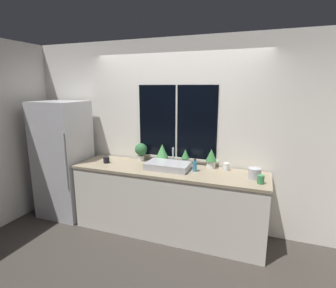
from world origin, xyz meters
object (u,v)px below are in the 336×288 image
Objects in this scene: mug_black at (106,160)px; refrigerator at (63,160)px; potted_plant_center_left at (162,152)px; potted_plant_center_right at (185,157)px; potted_plant_far_right at (211,158)px; mug_green at (261,179)px; mug_white at (226,167)px; sink at (168,166)px; potted_plant_far_left at (141,150)px; soap_bottle at (195,166)px; kettle at (255,173)px.

refrigerator is at bearing -179.51° from mug_black.
potted_plant_center_right is at bearing 0.00° from potted_plant_center_left.
potted_plant_far_right is (0.72, 0.00, -0.02)m from potted_plant_center_left.
refrigerator reaches higher than potted_plant_center_right.
potted_plant_center_left is 2.79× the size of mug_green.
sink is at bearing -164.04° from mug_white.
potted_plant_far_left is 0.53m from mug_black.
mug_green is (1.19, -0.15, 0.00)m from sink.
mug_green is (1.38, -0.40, -0.11)m from potted_plant_center_left.
refrigerator reaches higher than mug_white.
soap_bottle is at bearing -47.83° from potted_plant_center_right.
potted_plant_center_right is at bearing 0.00° from potted_plant_far_left.
soap_bottle is 2.01× the size of mug_black.
potted_plant_far_right is 3.00× the size of mug_black.
refrigerator is 6.83× the size of potted_plant_far_right.
mug_green is 0.65× the size of kettle.
soap_bottle is at bearing 2.17° from refrigerator.
refrigerator is at bearing -171.14° from potted_plant_center_right.
potted_plant_far_right is at bearing 0.00° from potted_plant_far_left.
potted_plant_far_right is at bearing 0.00° from potted_plant_center_right.
potted_plant_far_right is 1.52m from mug_black.
potted_plant_far_left reaches higher than soap_bottle.
mug_black is (-1.12, -0.29, -0.08)m from potted_plant_center_right.
soap_bottle is 1.78× the size of mug_white.
potted_plant_center_right is (0.70, 0.00, -0.04)m from potted_plant_far_left.
mug_white is (1.71, 0.26, 0.01)m from mug_black.
sink is 0.31m from potted_plant_center_right.
refrigerator is at bearing -166.23° from potted_plant_far_left.
sink is 5.85× the size of mug_green.
refrigerator reaches higher than potted_plant_center_left.
refrigerator is 2.87m from kettle.
mug_black is at bearing -171.41° from mug_white.
potted_plant_far_left reaches higher than sink.
potted_plant_center_left reaches higher than potted_plant_center_right.
mug_green is (0.44, -0.36, -0.00)m from mug_white.
potted_plant_far_right is at bearing 24.84° from sink.
refrigerator is 20.51× the size of mug_black.
potted_plant_far_left is at bearing 166.29° from soap_bottle.
refrigerator is 2.94m from mug_green.
potted_plant_far_left reaches higher than mug_green.
sink is at bearing -179.34° from kettle.
sink is 3.82× the size of kettle.
mug_black is at bearing -178.44° from kettle.
mug_black is at bearing -165.44° from potted_plant_center_right.
sink is at bearing 1.64° from refrigerator.
potted_plant_far_right is (0.37, 0.00, 0.02)m from potted_plant_center_right.
potted_plant_center_right is 2.29× the size of mug_white.
potted_plant_far_right is 0.24m from mug_white.
potted_plant_center_right is at bearing 8.86° from refrigerator.
potted_plant_center_right is at bearing 14.56° from mug_black.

